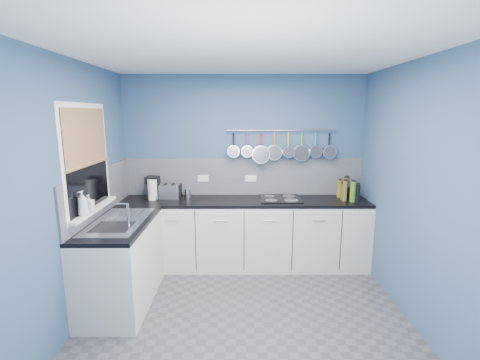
{
  "coord_description": "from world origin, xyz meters",
  "views": [
    {
      "loc": [
        -0.06,
        -3.02,
        2.0
      ],
      "look_at": [
        -0.05,
        0.75,
        1.25
      ],
      "focal_mm": 25.15,
      "sensor_mm": 36.0,
      "label": 1
    }
  ],
  "objects_px": {
    "soap_bottle_a": "(82,203)",
    "hob": "(280,199)",
    "coffee_maker": "(152,188)",
    "toaster": "(170,191)",
    "canister": "(188,193)",
    "soap_bottle_b": "(89,203)",
    "paper_towel": "(152,190)"
  },
  "relations": [
    {
      "from": "soap_bottle_a",
      "to": "toaster",
      "type": "relative_size",
      "value": 0.84
    },
    {
      "from": "toaster",
      "to": "canister",
      "type": "bearing_deg",
      "value": 18.72
    },
    {
      "from": "soap_bottle_b",
      "to": "toaster",
      "type": "relative_size",
      "value": 0.6
    },
    {
      "from": "soap_bottle_a",
      "to": "soap_bottle_b",
      "type": "xyz_separation_m",
      "value": [
        0.0,
        0.13,
        -0.03
      ]
    },
    {
      "from": "coffee_maker",
      "to": "toaster",
      "type": "relative_size",
      "value": 1.03
    },
    {
      "from": "toaster",
      "to": "hob",
      "type": "bearing_deg",
      "value": 3.59
    },
    {
      "from": "coffee_maker",
      "to": "canister",
      "type": "bearing_deg",
      "value": 17.61
    },
    {
      "from": "toaster",
      "to": "canister",
      "type": "distance_m",
      "value": 0.24
    },
    {
      "from": "canister",
      "to": "hob",
      "type": "height_order",
      "value": "canister"
    },
    {
      "from": "toaster",
      "to": "hob",
      "type": "distance_m",
      "value": 1.46
    },
    {
      "from": "hob",
      "to": "paper_towel",
      "type": "bearing_deg",
      "value": -178.79
    },
    {
      "from": "paper_towel",
      "to": "hob",
      "type": "xyz_separation_m",
      "value": [
        1.66,
        0.04,
        -0.13
      ]
    },
    {
      "from": "soap_bottle_b",
      "to": "coffee_maker",
      "type": "bearing_deg",
      "value": 73.14
    },
    {
      "from": "coffee_maker",
      "to": "hob",
      "type": "xyz_separation_m",
      "value": [
        1.67,
        -0.03,
        -0.14
      ]
    },
    {
      "from": "soap_bottle_b",
      "to": "canister",
      "type": "bearing_deg",
      "value": 56.44
    },
    {
      "from": "soap_bottle_a",
      "to": "canister",
      "type": "relative_size",
      "value": 2.08
    },
    {
      "from": "canister",
      "to": "hob",
      "type": "distance_m",
      "value": 1.23
    },
    {
      "from": "paper_towel",
      "to": "coffee_maker",
      "type": "height_order",
      "value": "coffee_maker"
    },
    {
      "from": "paper_towel",
      "to": "toaster",
      "type": "relative_size",
      "value": 0.94
    },
    {
      "from": "coffee_maker",
      "to": "canister",
      "type": "xyz_separation_m",
      "value": [
        0.45,
        0.07,
        -0.09
      ]
    },
    {
      "from": "canister",
      "to": "hob",
      "type": "bearing_deg",
      "value": -4.81
    },
    {
      "from": "canister",
      "to": "coffee_maker",
      "type": "bearing_deg",
      "value": -170.93
    },
    {
      "from": "soap_bottle_b",
      "to": "soap_bottle_a",
      "type": "bearing_deg",
      "value": -90.0
    },
    {
      "from": "soap_bottle_b",
      "to": "paper_towel",
      "type": "xyz_separation_m",
      "value": [
        0.35,
        1.04,
        -0.1
      ]
    },
    {
      "from": "soap_bottle_a",
      "to": "coffee_maker",
      "type": "xyz_separation_m",
      "value": [
        0.34,
        1.24,
        -0.12
      ]
    },
    {
      "from": "coffee_maker",
      "to": "canister",
      "type": "distance_m",
      "value": 0.46
    },
    {
      "from": "paper_towel",
      "to": "soap_bottle_b",
      "type": "bearing_deg",
      "value": -108.6
    },
    {
      "from": "soap_bottle_a",
      "to": "hob",
      "type": "distance_m",
      "value": 2.36
    },
    {
      "from": "soap_bottle_a",
      "to": "toaster",
      "type": "distance_m",
      "value": 1.38
    },
    {
      "from": "soap_bottle_a",
      "to": "paper_towel",
      "type": "xyz_separation_m",
      "value": [
        0.35,
        1.17,
        -0.14
      ]
    },
    {
      "from": "coffee_maker",
      "to": "hob",
      "type": "bearing_deg",
      "value": 7.46
    },
    {
      "from": "soap_bottle_a",
      "to": "canister",
      "type": "height_order",
      "value": "soap_bottle_a"
    }
  ]
}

